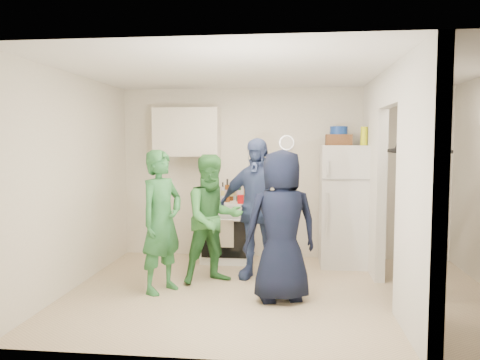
# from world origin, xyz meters

# --- Properties ---
(floor) EXTENTS (4.80, 4.80, 0.00)m
(floor) POSITION_xyz_m (0.00, 0.00, 0.00)
(floor) COLOR #CAB68E
(floor) RESTS_ON ground
(wall_back) EXTENTS (4.80, 0.00, 4.80)m
(wall_back) POSITION_xyz_m (0.00, 1.70, 1.25)
(wall_back) COLOR silver
(wall_back) RESTS_ON floor
(wall_front) EXTENTS (4.80, 0.00, 4.80)m
(wall_front) POSITION_xyz_m (0.00, -1.70, 1.25)
(wall_front) COLOR silver
(wall_front) RESTS_ON floor
(wall_left) EXTENTS (0.00, 3.40, 3.40)m
(wall_left) POSITION_xyz_m (-2.40, 0.00, 1.25)
(wall_left) COLOR silver
(wall_left) RESTS_ON floor
(ceiling) EXTENTS (4.80, 4.80, 0.00)m
(ceiling) POSITION_xyz_m (0.00, 0.00, 2.50)
(ceiling) COLOR white
(ceiling) RESTS_ON wall_back
(partition_pier_back) EXTENTS (0.12, 1.20, 2.50)m
(partition_pier_back) POSITION_xyz_m (1.20, 1.10, 1.25)
(partition_pier_back) COLOR silver
(partition_pier_back) RESTS_ON floor
(partition_pier_front) EXTENTS (0.12, 1.20, 2.50)m
(partition_pier_front) POSITION_xyz_m (1.20, -1.10, 1.25)
(partition_pier_front) COLOR silver
(partition_pier_front) RESTS_ON floor
(partition_header) EXTENTS (0.12, 1.00, 0.40)m
(partition_header) POSITION_xyz_m (1.20, 0.00, 2.30)
(partition_header) COLOR silver
(partition_header) RESTS_ON partition_pier_back
(stove) EXTENTS (0.72, 0.60, 0.86)m
(stove) POSITION_xyz_m (-0.79, 1.37, 0.43)
(stove) COLOR white
(stove) RESTS_ON floor
(upper_cabinet) EXTENTS (0.95, 0.34, 0.70)m
(upper_cabinet) POSITION_xyz_m (-1.40, 1.52, 1.85)
(upper_cabinet) COLOR silver
(upper_cabinet) RESTS_ON wall_back
(fridge) EXTENTS (0.69, 0.67, 1.66)m
(fridge) POSITION_xyz_m (0.87, 1.34, 0.83)
(fridge) COLOR silver
(fridge) RESTS_ON floor
(wicker_basket) EXTENTS (0.35, 0.25, 0.15)m
(wicker_basket) POSITION_xyz_m (0.77, 1.39, 1.74)
(wicker_basket) COLOR brown
(wicker_basket) RESTS_ON fridge
(blue_bowl) EXTENTS (0.24, 0.24, 0.11)m
(blue_bowl) POSITION_xyz_m (0.77, 1.39, 1.87)
(blue_bowl) COLOR navy
(blue_bowl) RESTS_ON wicker_basket
(yellow_cup_stack_top) EXTENTS (0.09, 0.09, 0.25)m
(yellow_cup_stack_top) POSITION_xyz_m (1.09, 1.24, 1.79)
(yellow_cup_stack_top) COLOR #CCD912
(yellow_cup_stack_top) RESTS_ON fridge
(wall_clock) EXTENTS (0.22, 0.02, 0.22)m
(wall_clock) POSITION_xyz_m (0.05, 1.68, 1.70)
(wall_clock) COLOR white
(wall_clock) RESTS_ON wall_back
(spice_shelf) EXTENTS (0.35, 0.08, 0.03)m
(spice_shelf) POSITION_xyz_m (0.00, 1.65, 1.35)
(spice_shelf) COLOR olive
(spice_shelf) RESTS_ON wall_back
(yellow_cup_stack_stove) EXTENTS (0.09, 0.09, 0.25)m
(yellow_cup_stack_stove) POSITION_xyz_m (-0.91, 1.15, 0.99)
(yellow_cup_stack_stove) COLOR yellow
(yellow_cup_stack_stove) RESTS_ON stove
(red_cup) EXTENTS (0.09, 0.09, 0.12)m
(red_cup) POSITION_xyz_m (-0.57, 1.17, 0.92)
(red_cup) COLOR #B80C0F
(red_cup) RESTS_ON stove
(person_green_left) EXTENTS (0.63, 0.71, 1.62)m
(person_green_left) POSITION_xyz_m (-1.34, -0.08, 0.81)
(person_green_left) COLOR #317A42
(person_green_left) RESTS_ON floor
(person_green_center) EXTENTS (0.95, 0.89, 1.56)m
(person_green_center) POSITION_xyz_m (-0.82, 0.33, 0.78)
(person_green_center) COLOR #3F8B3D
(person_green_center) RESTS_ON floor
(person_denim) EXTENTS (1.11, 0.73, 1.76)m
(person_denim) POSITION_xyz_m (-0.31, 0.57, 0.88)
(person_denim) COLOR navy
(person_denim) RESTS_ON floor
(person_navy) EXTENTS (0.92, 0.73, 1.63)m
(person_navy) POSITION_xyz_m (0.02, -0.25, 0.82)
(person_navy) COLOR black
(person_navy) RESTS_ON floor
(person_nook) EXTENTS (0.78, 1.25, 1.85)m
(person_nook) POSITION_xyz_m (1.52, 0.10, 0.92)
(person_nook) COLOR black
(person_nook) RESTS_ON floor
(bottle_a) EXTENTS (0.07, 0.07, 0.33)m
(bottle_a) POSITION_xyz_m (-1.08, 1.48, 1.02)
(bottle_a) COLOR brown
(bottle_a) RESTS_ON stove
(bottle_b) EXTENTS (0.08, 0.08, 0.31)m
(bottle_b) POSITION_xyz_m (-0.98, 1.28, 1.02)
(bottle_b) COLOR #1C5528
(bottle_b) RESTS_ON stove
(bottle_c) EXTENTS (0.06, 0.06, 0.26)m
(bottle_c) POSITION_xyz_m (-0.87, 1.51, 0.99)
(bottle_c) COLOR silver
(bottle_c) RESTS_ON stove
(bottle_d) EXTENTS (0.07, 0.07, 0.33)m
(bottle_d) POSITION_xyz_m (-0.78, 1.32, 1.03)
(bottle_d) COLOR #663211
(bottle_d) RESTS_ON stove
(bottle_e) EXTENTS (0.07, 0.07, 0.26)m
(bottle_e) POSITION_xyz_m (-0.71, 1.56, 0.99)
(bottle_e) COLOR #A1AAB3
(bottle_e) RESTS_ON stove
(bottle_f) EXTENTS (0.07, 0.07, 0.30)m
(bottle_f) POSITION_xyz_m (-0.62, 1.39, 1.01)
(bottle_f) COLOR #153B24
(bottle_f) RESTS_ON stove
(bottle_g) EXTENTS (0.08, 0.08, 0.32)m
(bottle_g) POSITION_xyz_m (-0.52, 1.53, 1.02)
(bottle_g) COLOR olive
(bottle_g) RESTS_ON stove
(bottle_h) EXTENTS (0.08, 0.08, 0.30)m
(bottle_h) POSITION_xyz_m (-1.09, 1.23, 1.01)
(bottle_h) COLOR #AAADB6
(bottle_h) RESTS_ON stove
(bottle_i) EXTENTS (0.07, 0.07, 0.25)m
(bottle_i) POSITION_xyz_m (-0.75, 1.48, 0.99)
(bottle_i) COLOR #52280E
(bottle_i) RESTS_ON stove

